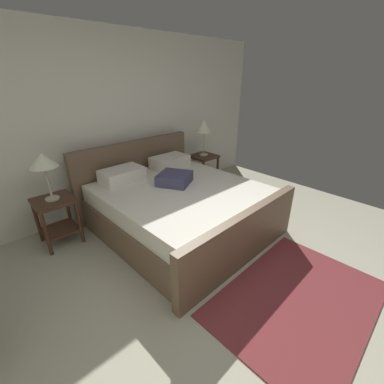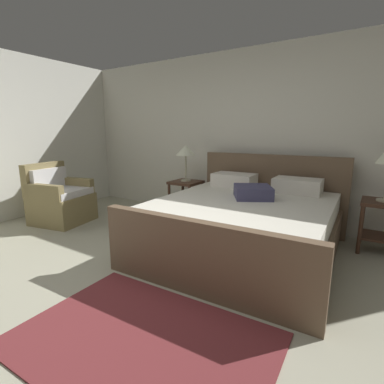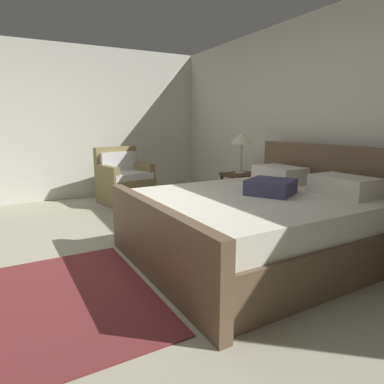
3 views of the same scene
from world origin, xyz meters
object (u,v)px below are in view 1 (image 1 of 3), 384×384
object	(u,v)px
nightstand_left	(56,214)
table_lamp_left	(43,162)
table_lamp_right	(204,127)
nightstand_right	(203,165)
bed	(178,205)

from	to	relation	value
nightstand_left	table_lamp_left	size ratio (longest dim) A/B	1.06
table_lamp_right	table_lamp_left	distance (m)	2.62
nightstand_right	table_lamp_right	world-z (taller)	table_lamp_right
bed	nightstand_right	bearing A→B (deg)	31.82
nightstand_right	table_lamp_left	xyz separation A→B (m)	(-2.62, -0.07, 0.66)
table_lamp_right	table_lamp_left	world-z (taller)	table_lamp_right
nightstand_left	table_lamp_left	bearing A→B (deg)	104.04
nightstand_left	nightstand_right	bearing A→B (deg)	1.58
nightstand_right	nightstand_left	world-z (taller)	same
table_lamp_right	nightstand_right	bearing A→B (deg)	-123.69
bed	nightstand_left	bearing A→B (deg)	150.47
nightstand_left	table_lamp_left	world-z (taller)	table_lamp_left
nightstand_right	nightstand_left	xyz separation A→B (m)	(-2.62, -0.07, 0.00)
table_lamp_left	nightstand_left	bearing A→B (deg)	-75.96
bed	nightstand_left	world-z (taller)	bed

